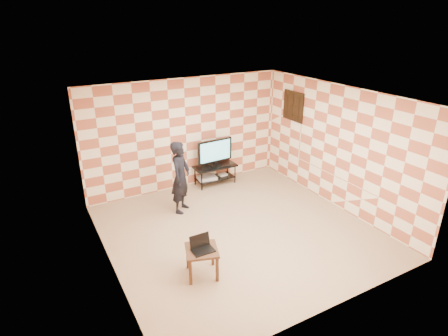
{
  "coord_description": "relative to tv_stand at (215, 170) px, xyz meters",
  "views": [
    {
      "loc": [
        -3.4,
        -5.53,
        4.06
      ],
      "look_at": [
        0.0,
        0.6,
        1.15
      ],
      "focal_mm": 30.0,
      "sensor_mm": 36.0,
      "label": 1
    }
  ],
  "objects": [
    {
      "name": "side_table",
      "position": [
        -1.87,
        -3.09,
        0.04
      ],
      "size": [
        0.65,
        0.65,
        0.5
      ],
      "color": "#392010",
      "rests_on": "floor"
    },
    {
      "name": "tv",
      "position": [
        -0.0,
        -0.0,
        0.51
      ],
      "size": [
        0.95,
        0.2,
        0.69
      ],
      "color": "black",
      "rests_on": "tv_stand"
    },
    {
      "name": "wall_art",
      "position": [
        1.83,
        -0.67,
        1.58
      ],
      "size": [
        0.04,
        0.72,
        0.72
      ],
      "color": "black",
      "rests_on": "wall_right"
    },
    {
      "name": "floor",
      "position": [
        -0.64,
        -2.22,
        -0.37
      ],
      "size": [
        5.0,
        5.0,
        0.0
      ],
      "primitive_type": "plane",
      "color": "tan",
      "rests_on": "ground"
    },
    {
      "name": "ceiling",
      "position": [
        -0.64,
        -2.22,
        2.33
      ],
      "size": [
        5.0,
        5.0,
        0.02
      ],
      "primitive_type": "cube",
      "color": "white",
      "rests_on": "wall_back"
    },
    {
      "name": "game_console",
      "position": [
        0.23,
        0.02,
        -0.17
      ],
      "size": [
        0.22,
        0.16,
        0.05
      ],
      "primitive_type": "cube",
      "rotation": [
        0.0,
        0.0,
        0.05
      ],
      "color": "silver",
      "rests_on": "tv_stand"
    },
    {
      "name": "wall_front",
      "position": [
        -0.64,
        -4.72,
        0.98
      ],
      "size": [
        5.0,
        0.02,
        2.7
      ],
      "primitive_type": "cube",
      "color": "#FBEBC6",
      "rests_on": "ground"
    },
    {
      "name": "tv_stand",
      "position": [
        0.0,
        0.0,
        0.0
      ],
      "size": [
        1.08,
        0.48,
        0.5
      ],
      "color": "black",
      "rests_on": "floor"
    },
    {
      "name": "wall_left",
      "position": [
        -3.14,
        -2.22,
        0.98
      ],
      "size": [
        0.02,
        5.0,
        2.7
      ],
      "primitive_type": "cube",
      "color": "#FBEBC6",
      "rests_on": "ground"
    },
    {
      "name": "wall_right",
      "position": [
        1.86,
        -2.22,
        0.98
      ],
      "size": [
        0.02,
        5.0,
        2.7
      ],
      "primitive_type": "cube",
      "color": "#FBEBC6",
      "rests_on": "ground"
    },
    {
      "name": "wall_back",
      "position": [
        -0.64,
        0.28,
        0.98
      ],
      "size": [
        5.0,
        0.02,
        2.7
      ],
      "primitive_type": "cube",
      "color": "#FBEBC6",
      "rests_on": "ground"
    },
    {
      "name": "person",
      "position": [
        -1.3,
        -0.88,
        0.43
      ],
      "size": [
        0.68,
        0.69,
        1.6
      ],
      "primitive_type": "imported",
      "rotation": [
        0.0,
        0.0,
        0.79
      ],
      "color": "black",
      "rests_on": "floor"
    },
    {
      "name": "laptop",
      "position": [
        -1.87,
        -3.1,
        0.18
      ],
      "size": [
        0.35,
        0.28,
        0.23
      ],
      "color": "black",
      "rests_on": "side_table"
    },
    {
      "name": "dvd_player",
      "position": [
        -0.23,
        0.01,
        -0.16
      ],
      "size": [
        0.49,
        0.37,
        0.08
      ],
      "primitive_type": "cube",
      "rotation": [
        0.0,
        0.0,
        -0.12
      ],
      "color": "silver",
      "rests_on": "tv_stand"
    }
  ]
}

